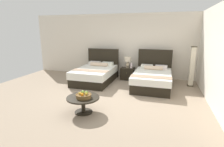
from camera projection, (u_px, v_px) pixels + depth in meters
The scene contains 11 objects.
ground_plane at pixel (112, 97), 5.62m from camera, with size 9.34×9.25×0.02m, color gray.
wall_back at pixel (130, 46), 7.91m from camera, with size 9.34×0.12×2.76m, color silver.
wall_side_right at pixel (216, 56), 4.85m from camera, with size 0.12×4.85×2.76m, color silver.
bed_near_window at pixel (96, 74), 7.22m from camera, with size 1.41×2.06×1.26m.
bed_near_corner at pixel (152, 78), 6.59m from camera, with size 1.36×2.11×1.29m.
nightstand at pixel (127, 74), 7.58m from camera, with size 0.55×0.44×0.51m.
table_lamp at pixel (128, 61), 7.47m from camera, with size 0.28×0.28×0.45m.
vase at pixel (131, 66), 7.41m from camera, with size 0.09×0.09×0.21m.
coffee_table at pixel (83, 101), 4.49m from camera, with size 0.83×0.83×0.42m.
fruit_bowl at pixel (84, 95), 4.40m from camera, with size 0.39×0.39×0.17m.
floor_lamp_corner at pixel (192, 67), 6.58m from camera, with size 0.20×0.20×1.49m.
Camera 1 is at (1.54, -5.05, 2.06)m, focal length 28.49 mm.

